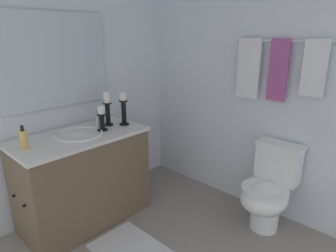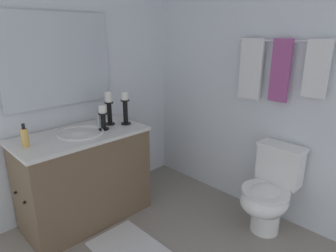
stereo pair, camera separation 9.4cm
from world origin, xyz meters
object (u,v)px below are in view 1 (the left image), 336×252
vanity_cabinet (84,178)px  candle_holder_short (107,108)px  candle_holder_tall (124,108)px  bath_mat (131,250)px  soap_bottle (24,139)px  towel_center (279,70)px  mirror (55,61)px  candle_holder_mid (102,118)px  sink_basin (80,139)px  towel_near_corner (314,68)px  towel_bar (283,41)px  towel_near_vanity (249,69)px  toilet (268,190)px

vanity_cabinet → candle_holder_short: size_ratio=3.59×
candle_holder_tall → bath_mat: bearing=-37.8°
soap_bottle → towel_center: size_ratio=0.35×
candle_holder_short → mirror: bearing=-126.3°
vanity_cabinet → candle_holder_tall: (0.06, 0.44, 0.57)m
candle_holder_tall → candle_holder_mid: (-0.01, -0.24, -0.04)m
soap_bottle → candle_holder_short: bearing=92.2°
candle_holder_short → towel_center: towel_center is taller
sink_basin → towel_center: 1.76m
towel_near_corner → vanity_cabinet: bearing=-139.2°
sink_basin → candle_holder_short: size_ratio=1.29×
candle_holder_mid → towel_bar: size_ratio=0.27×
candle_holder_tall → soap_bottle: bearing=-94.3°
bath_mat → candle_holder_short: bearing=153.7°
sink_basin → soap_bottle: soap_bottle is taller
towel_near_vanity → bath_mat: (-0.24, -1.22, -1.34)m
candle_holder_tall → towel_center: towel_center is taller
towel_near_corner → bath_mat: (-0.79, -1.22, -1.38)m
towel_bar → toilet: bearing=-63.4°
candle_holder_mid → bath_mat: (0.57, -0.20, -0.94)m
towel_bar → towel_near_vanity: towel_near_vanity is taller
toilet → bath_mat: toilet is taller
mirror → towel_near_vanity: bearing=46.7°
towel_near_corner → soap_bottle: bearing=-130.6°
vanity_cabinet → towel_center: bearing=46.9°
soap_bottle → bath_mat: bearing=34.9°
candle_holder_short → candle_holder_mid: bearing=-54.5°
candle_holder_tall → toilet: candle_holder_tall is taller
candle_holder_short → towel_near_corner: 1.75m
soap_bottle → bath_mat: soap_bottle is taller
towel_bar → towel_near_corner: towel_near_corner is taller
soap_bottle → towel_near_vanity: bearing=62.2°
soap_bottle → candle_holder_tall: bearing=85.7°
soap_bottle → toilet: size_ratio=0.24×
sink_basin → towel_center: (1.14, 1.22, 0.56)m
towel_center → towel_near_vanity: bearing=180.0°
toilet → towel_center: 1.02m
mirror → bath_mat: mirror is taller
vanity_cabinet → bath_mat: bearing=0.0°
sink_basin → towel_bar: (1.14, 1.24, 0.80)m
candle_holder_tall → bath_mat: 1.22m
sink_basin → soap_bottle: 0.46m
sink_basin → candle_holder_mid: size_ratio=1.83×
candle_holder_tall → candle_holder_mid: candle_holder_tall is taller
vanity_cabinet → towel_near_corner: (1.42, 1.22, 0.98)m
towel_near_corner → bath_mat: size_ratio=0.72×
sink_basin → mirror: size_ratio=0.41×
candle_holder_short → towel_center: size_ratio=0.61×
soap_bottle → towel_bar: bearing=55.6°
candle_holder_short → soap_bottle: 0.78m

